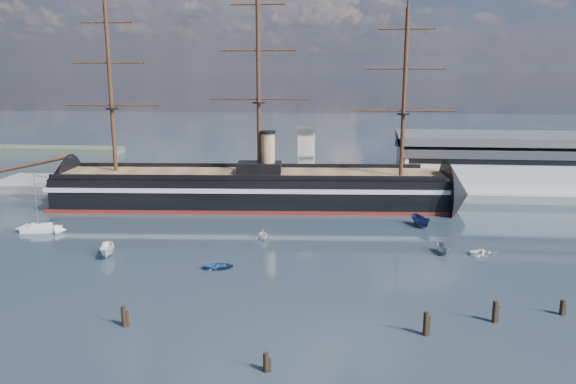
{
  "coord_description": "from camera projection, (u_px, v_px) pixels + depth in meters",
  "views": [
    {
      "loc": [
        10.99,
        -65.42,
        31.26
      ],
      "look_at": [
        1.88,
        35.0,
        9.0
      ],
      "focal_mm": 35.0,
      "sensor_mm": 36.0,
      "label": 1
    }
  ],
  "objects": [
    {
      "name": "ground",
      "position": [
        281.0,
        231.0,
        110.23
      ],
      "size": [
        600.0,
        600.0,
        0.0
      ],
      "primitive_type": "plane",
      "color": "#1C2B39",
      "rests_on": "ground"
    },
    {
      "name": "quay",
      "position": [
        334.0,
        193.0,
        144.36
      ],
      "size": [
        180.0,
        18.0,
        2.0
      ],
      "primitive_type": "cube",
      "color": "slate",
      "rests_on": "ground"
    },
    {
      "name": "warehouse",
      "position": [
        524.0,
        162.0,
        142.29
      ],
      "size": [
        63.0,
        21.0,
        11.6
      ],
      "color": "#B7BABC",
      "rests_on": "ground"
    },
    {
      "name": "quay_tower",
      "position": [
        306.0,
        157.0,
        139.95
      ],
      "size": [
        5.0,
        5.0,
        15.0
      ],
      "color": "silver",
      "rests_on": "ground"
    },
    {
      "name": "warship",
      "position": [
        244.0,
        189.0,
        129.75
      ],
      "size": [
        113.36,
        21.79,
        53.94
      ],
      "rotation": [
        0.0,
        0.0,
        0.06
      ],
      "color": "black",
      "rests_on": "ground"
    },
    {
      "name": "sailboat",
      "position": [
        41.0,
        228.0,
        109.43
      ],
      "size": [
        7.71,
        3.63,
        11.87
      ],
      "rotation": [
        0.0,
        0.0,
        0.2
      ],
      "color": "silver",
      "rests_on": "ground"
    },
    {
      "name": "motorboat_a",
      "position": [
        108.0,
        257.0,
        95.16
      ],
      "size": [
        7.22,
        4.35,
        2.72
      ],
      "primitive_type": "imported",
      "rotation": [
        0.0,
        0.0,
        0.29
      ],
      "color": "white",
      "rests_on": "ground"
    },
    {
      "name": "motorboat_b",
      "position": [
        219.0,
        269.0,
        89.43
      ],
      "size": [
        1.59,
        3.13,
        1.4
      ],
      "primitive_type": "imported",
      "rotation": [
        0.0,
        0.0,
        1.71
      ],
      "color": "#294C85",
      "rests_on": "ground"
    },
    {
      "name": "motorboat_c",
      "position": [
        442.0,
        254.0,
        96.79
      ],
      "size": [
        5.19,
        2.56,
        1.99
      ],
      "primitive_type": "imported",
      "rotation": [
        0.0,
        0.0,
        0.15
      ],
      "color": "gray",
      "rests_on": "ground"
    },
    {
      "name": "motorboat_d",
      "position": [
        263.0,
        239.0,
        104.84
      ],
      "size": [
        6.23,
        4.51,
        2.1
      ],
      "primitive_type": "imported",
      "rotation": [
        0.0,
        0.0,
        0.4
      ],
      "color": "white",
      "rests_on": "ground"
    },
    {
      "name": "motorboat_e",
      "position": [
        484.0,
        255.0,
        95.84
      ],
      "size": [
        1.32,
        3.03,
        1.39
      ],
      "primitive_type": "imported",
      "rotation": [
        0.0,
        0.0,
        1.61
      ],
      "color": "white",
      "rests_on": "ground"
    },
    {
      "name": "motorboat_f",
      "position": [
        421.0,
        226.0,
        113.43
      ],
      "size": [
        7.38,
        5.2,
        2.78
      ],
      "primitive_type": "imported",
      "rotation": [
        0.0,
        0.0,
        0.43
      ],
      "color": "navy",
      "rests_on": "ground"
    },
    {
      "name": "piling_near_left",
      "position": [
        125.0,
        326.0,
        69.54
      ],
      "size": [
        0.64,
        0.64,
        3.33
      ],
      "primitive_type": "cylinder",
      "color": "black",
      "rests_on": "ground"
    },
    {
      "name": "piling_near_mid",
      "position": [
        266.0,
        371.0,
        59.15
      ],
      "size": [
        0.64,
        0.64,
        2.83
      ],
      "primitive_type": "cylinder",
      "color": "black",
      "rests_on": "ground"
    },
    {
      "name": "piling_near_right",
      "position": [
        425.0,
        335.0,
        67.16
      ],
      "size": [
        0.64,
        0.64,
        3.74
      ],
      "primitive_type": "cylinder",
      "color": "black",
      "rests_on": "ground"
    },
    {
      "name": "piling_far_right",
      "position": [
        561.0,
        315.0,
        72.76
      ],
      "size": [
        0.64,
        0.64,
        2.77
      ],
      "primitive_type": "cylinder",
      "color": "black",
      "rests_on": "ground"
    },
    {
      "name": "piling_extra",
      "position": [
        494.0,
        322.0,
        70.59
      ],
      "size": [
        0.64,
        0.64,
        3.59
      ],
      "primitive_type": "cylinder",
      "color": "black",
      "rests_on": "ground"
    }
  ]
}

